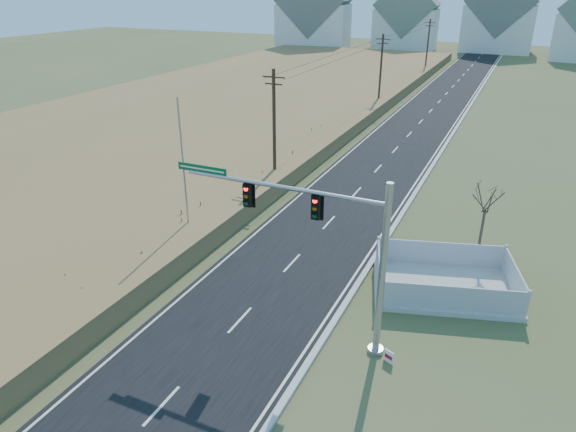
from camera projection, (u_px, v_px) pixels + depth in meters
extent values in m
plane|color=#435328|center=(259.00, 300.00, 26.15)|extent=(260.00, 260.00, 0.00)
cube|color=black|center=(436.00, 105.00, 67.39)|extent=(8.00, 180.00, 0.06)
cube|color=#B2AFA8|center=(469.00, 107.00, 65.78)|extent=(0.30, 180.00, 0.18)
cube|color=olive|center=(240.00, 98.00, 68.05)|extent=(38.00, 110.00, 1.30)
cylinder|color=#422D1E|center=(274.00, 129.00, 39.14)|extent=(0.26, 0.26, 9.00)
cube|color=#422D1E|center=(274.00, 77.00, 37.51)|extent=(1.80, 0.10, 0.10)
cube|color=#422D1E|center=(274.00, 84.00, 37.72)|extent=(1.40, 0.10, 0.10)
cylinder|color=#422D1E|center=(381.00, 72.00, 63.89)|extent=(0.26, 0.26, 9.00)
cube|color=#422D1E|center=(383.00, 39.00, 62.26)|extent=(1.80, 0.10, 0.10)
cube|color=#422D1E|center=(383.00, 43.00, 62.47)|extent=(1.40, 0.10, 0.10)
cylinder|color=#422D1E|center=(427.00, 47.00, 88.64)|extent=(0.26, 0.26, 9.00)
cube|color=#422D1E|center=(430.00, 23.00, 87.01)|extent=(1.80, 0.10, 0.10)
cube|color=#422D1E|center=(430.00, 26.00, 87.22)|extent=(1.40, 0.10, 0.10)
cube|color=white|center=(314.00, 27.00, 121.08)|extent=(17.38, 13.12, 10.00)
cube|color=slate|center=(314.00, 0.00, 118.63)|extent=(17.69, 13.38, 16.29)
cube|color=white|center=(405.00, 30.00, 120.26)|extent=(14.66, 10.95, 9.00)
cube|color=slate|center=(408.00, 5.00, 118.01)|extent=(14.93, 11.17, 14.26)
cube|color=white|center=(498.00, 29.00, 115.71)|extent=(15.00, 10.00, 10.00)
cube|color=slate|center=(502.00, 1.00, 113.25)|extent=(15.27, 10.20, 15.27)
cylinder|color=#9EA0A5|center=(375.00, 350.00, 22.41)|extent=(0.68, 0.68, 0.23)
cylinder|color=#9EA0A5|center=(382.00, 274.00, 20.81)|extent=(0.29, 0.29, 7.93)
cylinder|color=#9EA0A5|center=(281.00, 187.00, 21.24)|extent=(9.06, 0.22, 0.18)
cube|color=black|center=(316.00, 207.00, 20.91)|extent=(0.34, 0.28, 1.05)
cube|color=black|center=(248.00, 195.00, 22.10)|extent=(0.34, 0.28, 1.05)
cube|color=#045525|center=(202.00, 169.00, 22.61)|extent=(2.49, 0.05, 0.34)
cube|color=#B7B5AD|center=(443.00, 288.00, 26.91)|extent=(8.25, 6.72, 0.27)
cube|color=silver|center=(452.00, 299.00, 24.51)|extent=(6.59, 2.05, 1.37)
cube|color=silver|center=(440.00, 253.00, 28.62)|extent=(6.59, 2.05, 1.37)
cube|color=silver|center=(378.00, 269.00, 27.01)|extent=(1.39, 4.40, 1.37)
cube|color=silver|center=(514.00, 279.00, 26.13)|extent=(1.39, 4.40, 1.37)
cube|color=white|center=(389.00, 357.00, 21.70)|extent=(0.45, 0.24, 0.59)
cube|color=#AB0B19|center=(388.00, 357.00, 21.69)|extent=(0.35, 0.18, 0.17)
cylinder|color=#B7B5AD|center=(190.00, 239.00, 32.06)|extent=(0.40, 0.40, 0.18)
cylinder|color=#9EA0A5|center=(184.00, 173.00, 30.23)|extent=(0.11, 0.11, 8.94)
cylinder|color=#4C3F33|center=(480.00, 237.00, 28.89)|extent=(0.15, 0.15, 3.32)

